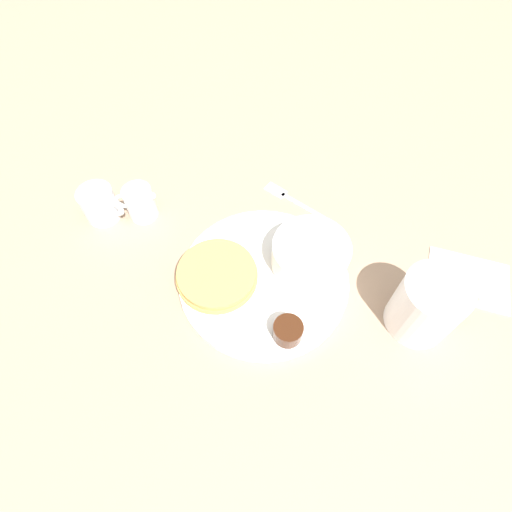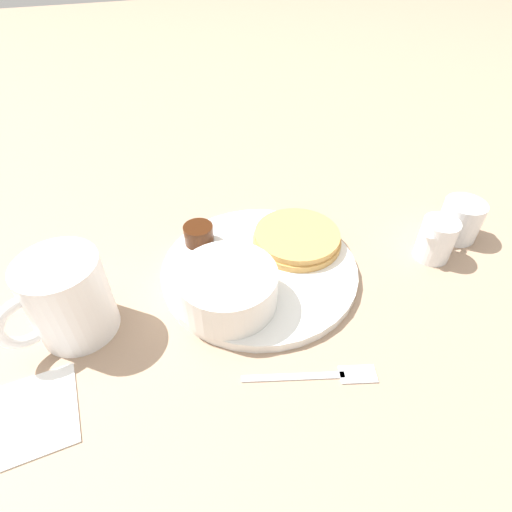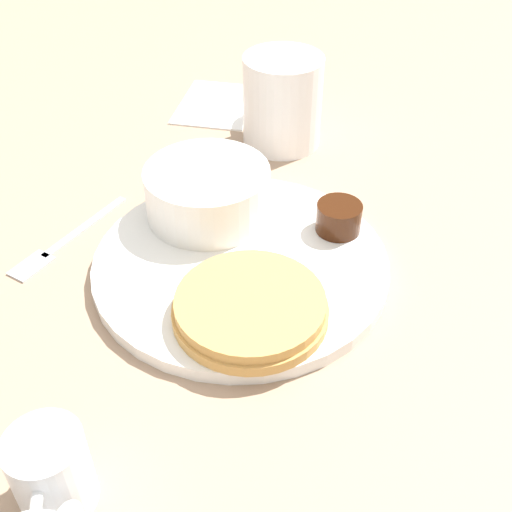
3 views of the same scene
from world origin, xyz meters
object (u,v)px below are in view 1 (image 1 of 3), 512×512
Objects in this scene: plate at (264,279)px; creamer_pitcher_near at (140,203)px; creamer_pitcher_far at (99,204)px; fork at (291,199)px; bowl at (310,254)px; coffee_mug at (428,306)px.

creamer_pitcher_near reaches higher than plate.
creamer_pitcher_far reaches higher than plate.
fork is (0.22, 0.11, -0.03)m from creamer_pitcher_near.
creamer_pitcher_near is (-0.23, 0.05, 0.02)m from plate.
bowl is 1.39× the size of creamer_pitcher_far.
bowl is at bearing 39.17° from plate.
plate is 0.23m from creamer_pitcher_near.
bowl is 0.83× the size of fork.
bowl and creamer_pitcher_near have the same top height.
bowl is 0.34m from creamer_pitcher_far.
bowl is at bearing 169.33° from coffee_mug.
fork is at bearing 118.13° from bowl.
plate is at bearing -140.83° from bowl.
coffee_mug reaches higher than fork.
bowl reaches higher than plate.
coffee_mug reaches higher than bowl.
bowl is 0.14m from fork.
coffee_mug is 0.28m from fork.
plate is at bearing -5.30° from creamer_pitcher_far.
bowl reaches higher than fork.
bowl is at bearing 3.04° from creamer_pitcher_far.
creamer_pitcher_far is 0.60× the size of fork.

